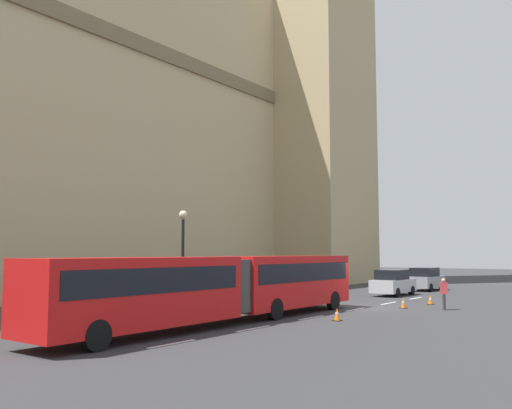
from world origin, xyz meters
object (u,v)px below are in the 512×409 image
Objects in this scene: traffic_cone_east at (430,300)px; traffic_cone_west at (337,315)px; articulated_bus at (225,283)px; street_lamp at (183,253)px; sedan_trailing at (426,279)px; traffic_cone_middle at (403,303)px; pedestrian_near_cones at (444,293)px; sedan_lead at (393,283)px.

traffic_cone_west is at bearing 175.71° from traffic_cone_east.
articulated_bus is 3.57× the size of street_lamp.
sedan_trailing is at bearing 9.26° from traffic_cone_west.
articulated_bus is 32.46× the size of traffic_cone_west.
traffic_cone_middle is 0.34× the size of pedestrian_near_cones.
street_lamp is at bearing 165.60° from sedan_lead.
sedan_trailing is 7.59× the size of traffic_cone_west.
pedestrian_near_cones is (11.34, -5.94, -0.83)m from articulated_bus.
traffic_cone_middle is at bearing 171.91° from traffic_cone_east.
articulated_bus is 11.14× the size of pedestrian_near_cones.
traffic_cone_east is at bearing -139.20° from sedan_lead.
traffic_cone_west is (-15.39, -3.65, -0.63)m from sedan_lead.
traffic_cone_east is at bearing 31.77° from pedestrian_near_cones.
sedan_trailing is 15.64m from pedestrian_near_cones.
traffic_cone_east is (10.27, -0.77, 0.00)m from traffic_cone_west.
street_lamp is at bearing 136.61° from traffic_cone_middle.
traffic_cone_middle is at bearing -2.60° from traffic_cone_west.
traffic_cone_west is 8.67m from street_lamp.
traffic_cone_west is 8.02m from pedestrian_near_cones.
sedan_trailing is (6.68, -0.05, 0.00)m from sedan_lead.
traffic_cone_middle is at bearing -19.56° from articulated_bus.
street_lamp is (-23.77, 4.44, 2.14)m from sedan_trailing.
articulated_bus is at bearing -113.96° from street_lamp.
sedan_lead is 6.79m from traffic_cone_east.
sedan_lead is at bearing 13.34° from traffic_cone_west.
traffic_cone_west is 10.30m from traffic_cone_east.
sedan_lead reaches higher than traffic_cone_west.
articulated_bus is at bearing -179.65° from sedan_lead.
articulated_bus is at bearing 162.90° from traffic_cone_east.
articulated_bus is at bearing 136.43° from traffic_cone_west.
street_lamp is 3.12× the size of pedestrian_near_cones.
traffic_cone_east is at bearing -4.29° from traffic_cone_west.
pedestrian_near_cones is (9.33, -10.44, -2.14)m from street_lamp.
traffic_cone_west is at bearing -43.57° from articulated_bus.
sedan_lead reaches higher than pedestrian_near_cones.
pedestrian_near_cones reaches higher than traffic_cone_west.
street_lamp reaches higher than traffic_cone_west.
articulated_bus is 4.28× the size of sedan_lead.
sedan_trailing is at bearing 0.15° from articulated_bus.
articulated_bus is 32.46× the size of traffic_cone_east.
sedan_trailing is at bearing 20.31° from traffic_cone_east.
traffic_cone_middle is at bearing -154.29° from sedan_lead.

